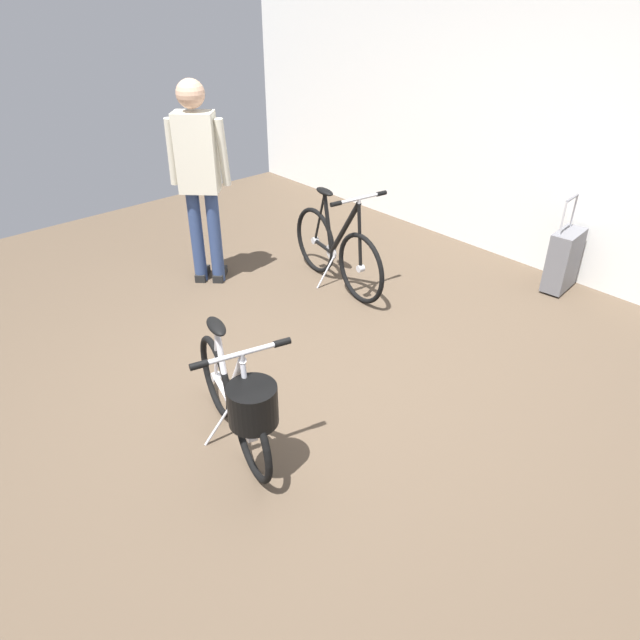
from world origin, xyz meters
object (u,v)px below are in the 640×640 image
Objects in this scene: folding_bike_foreground at (239,400)px; display_bike_left at (337,249)px; rolling_suitcase at (563,260)px; visitor_near_wall at (199,172)px.

folding_bike_foreground is 0.85× the size of display_bike_left.
rolling_suitcase reaches higher than folding_bike_foreground.
visitor_near_wall reaches higher than display_bike_left.
display_bike_left is 1.31m from visitor_near_wall.
display_bike_left is at bearing 122.39° from folding_bike_foreground.
rolling_suitcase is at bearing 45.66° from display_bike_left.
visitor_near_wall is 2.06× the size of rolling_suitcase.
folding_bike_foreground is 1.32× the size of rolling_suitcase.
display_bike_left is 1.95m from rolling_suitcase.
folding_bike_foreground is at bearing -28.00° from visitor_near_wall.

